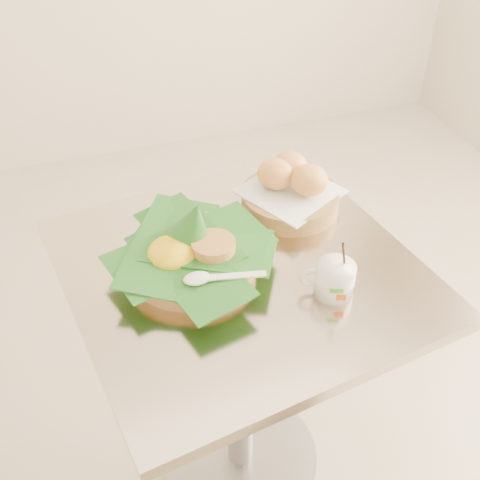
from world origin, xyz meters
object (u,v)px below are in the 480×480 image
object	(u,v)px
bread_basket	(290,190)
coffee_mug	(334,278)
cafe_table	(240,336)
rice_basket	(191,250)

from	to	relation	value
bread_basket	coffee_mug	size ratio (longest dim) A/B	1.93
cafe_table	bread_basket	size ratio (longest dim) A/B	3.03
cafe_table	coffee_mug	size ratio (longest dim) A/B	5.84
rice_basket	coffee_mug	xyz separation A→B (m)	(0.25, -0.16, -0.01)
cafe_table	coffee_mug	bearing A→B (deg)	-41.36
rice_basket	coffee_mug	distance (m)	0.30
coffee_mug	bread_basket	bearing A→B (deg)	84.55
rice_basket	coffee_mug	bearing A→B (deg)	-33.33
cafe_table	bread_basket	world-z (taller)	bread_basket
cafe_table	coffee_mug	xyz separation A→B (m)	(0.15, -0.13, 0.26)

